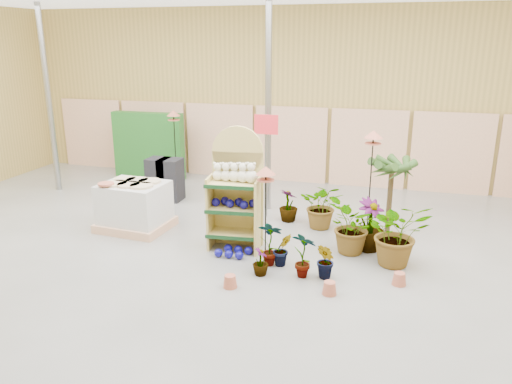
# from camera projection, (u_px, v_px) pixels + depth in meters

# --- Properties ---
(room) EXTENTS (15.20, 12.10, 4.70)m
(room) POSITION_uv_depth(u_px,v_px,m) (229.00, 130.00, 8.26)
(room) COLOR slate
(room) RESTS_ON ground
(display_shelf) EXTENTS (0.98, 0.67, 2.22)m
(display_shelf) POSITION_uv_depth(u_px,v_px,m) (236.00, 193.00, 8.96)
(display_shelf) COLOR tan
(display_shelf) RESTS_ON ground
(teddy_bears) EXTENTS (0.82, 0.23, 0.36)m
(teddy_bears) POSITION_uv_depth(u_px,v_px,m) (236.00, 174.00, 8.74)
(teddy_bears) COLOR white
(teddy_bears) RESTS_ON display_shelf
(gazing_balls_shelf) EXTENTS (0.81, 0.28, 0.15)m
(gazing_balls_shelf) POSITION_uv_depth(u_px,v_px,m) (234.00, 203.00, 8.89)
(gazing_balls_shelf) COLOR #0E0C7F
(gazing_balls_shelf) RESTS_ON display_shelf
(gazing_balls_floor) EXTENTS (0.63, 0.39, 0.15)m
(gazing_balls_floor) POSITION_uv_depth(u_px,v_px,m) (234.00, 252.00, 8.78)
(gazing_balls_floor) COLOR #0E0C7F
(gazing_balls_floor) RESTS_ON ground
(pallet_stack) EXTENTS (1.42, 1.21, 0.99)m
(pallet_stack) POSITION_uv_depth(u_px,v_px,m) (135.00, 206.00, 9.95)
(pallet_stack) COLOR tan
(pallet_stack) RESTS_ON ground
(charcoal_planters) EXTENTS (0.80, 0.50, 1.00)m
(charcoal_planters) POSITION_uv_depth(u_px,v_px,m) (165.00, 179.00, 11.79)
(charcoal_planters) COLOR black
(charcoal_planters) RESTS_ON ground
(trellis_stock) EXTENTS (2.00, 0.30, 1.80)m
(trellis_stock) POSITION_uv_depth(u_px,v_px,m) (149.00, 146.00, 13.59)
(trellis_stock) COLOR #1F5F1F
(trellis_stock) RESTS_ON ground
(offer_sign) EXTENTS (0.50, 0.08, 2.20)m
(offer_sign) POSITION_uv_depth(u_px,v_px,m) (266.00, 145.00, 10.32)
(offer_sign) COLOR gray
(offer_sign) RESTS_ON ground
(bird_table_front) EXTENTS (0.34, 0.34, 1.61)m
(bird_table_front) POSITION_uv_depth(u_px,v_px,m) (266.00, 173.00, 8.44)
(bird_table_front) COLOR black
(bird_table_front) RESTS_ON ground
(bird_table_right) EXTENTS (0.34, 0.34, 2.09)m
(bird_table_right) POSITION_uv_depth(u_px,v_px,m) (373.00, 138.00, 9.04)
(bird_table_right) COLOR black
(bird_table_right) RESTS_ON ground
(bird_table_back) EXTENTS (0.34, 0.34, 2.01)m
(bird_table_back) POSITION_uv_depth(u_px,v_px,m) (174.00, 116.00, 12.24)
(bird_table_back) COLOR black
(bird_table_back) RESTS_ON ground
(palm) EXTENTS (0.70, 0.70, 1.62)m
(palm) POSITION_uv_depth(u_px,v_px,m) (392.00, 166.00, 9.43)
(palm) COLOR #40311A
(palm) RESTS_ON ground
(potted_plant_0) EXTENTS (0.45, 0.32, 0.80)m
(potted_plant_0) POSITION_uv_depth(u_px,v_px,m) (270.00, 243.00, 8.33)
(potted_plant_0) COLOR #2B4B1B
(potted_plant_0) RESTS_ON ground
(potted_plant_1) EXTENTS (0.41, 0.39, 0.58)m
(potted_plant_1) POSITION_uv_depth(u_px,v_px,m) (282.00, 249.00, 8.36)
(potted_plant_1) COLOR #2B4B1B
(potted_plant_1) RESTS_ON ground
(potted_plant_2) EXTENTS (0.87, 0.98, 1.01)m
(potted_plant_2) POSITION_uv_depth(u_px,v_px,m) (352.00, 227.00, 8.75)
(potted_plant_2) COLOR #2B4B1B
(potted_plant_2) RESTS_ON ground
(potted_plant_3) EXTENTS (0.75, 0.75, 0.95)m
(potted_plant_3) POSITION_uv_depth(u_px,v_px,m) (369.00, 225.00, 8.93)
(potted_plant_3) COLOR #2B4B1B
(potted_plant_3) RESTS_ON ground
(potted_plant_6) EXTENTS (0.85, 0.74, 0.95)m
(potted_plant_6) POSITION_uv_depth(u_px,v_px,m) (323.00, 205.00, 10.00)
(potted_plant_6) COLOR #2B4B1B
(potted_plant_6) RESTS_ON ground
(potted_plant_7) EXTENTS (0.32, 0.32, 0.46)m
(potted_plant_7) POSITION_uv_depth(u_px,v_px,m) (261.00, 262.00, 8.03)
(potted_plant_7) COLOR #2B4B1B
(potted_plant_7) RESTS_ON ground
(potted_plant_8) EXTENTS (0.49, 0.42, 0.79)m
(potted_plant_8) POSITION_uv_depth(u_px,v_px,m) (304.00, 254.00, 7.91)
(potted_plant_8) COLOR #2B4B1B
(potted_plant_8) RESTS_ON ground
(potted_plant_9) EXTENTS (0.41, 0.43, 0.61)m
(potted_plant_9) POSITION_uv_depth(u_px,v_px,m) (326.00, 261.00, 7.87)
(potted_plant_9) COLOR #2B4B1B
(potted_plant_9) RESTS_ON ground
(potted_plant_10) EXTENTS (1.24, 1.15, 1.14)m
(potted_plant_10) POSITION_uv_depth(u_px,v_px,m) (397.00, 233.00, 8.31)
(potted_plant_10) COLOR #2B4B1B
(potted_plant_10) RESTS_ON ground
(potted_plant_11) EXTENTS (0.53, 0.53, 0.70)m
(potted_plant_11) POSITION_uv_depth(u_px,v_px,m) (288.00, 205.00, 10.41)
(potted_plant_11) COLOR #2B4B1B
(potted_plant_11) RESTS_ON ground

